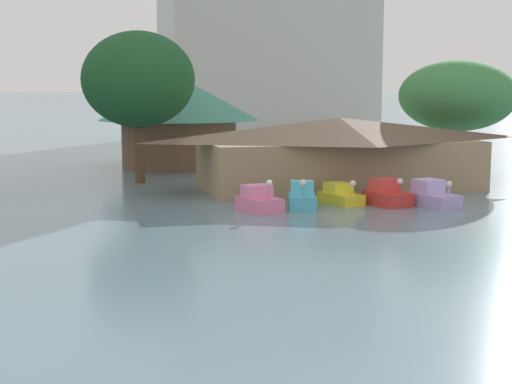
% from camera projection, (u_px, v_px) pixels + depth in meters
% --- Properties ---
extents(pedal_boat_pink, '(2.20, 2.72, 1.74)m').
position_uv_depth(pedal_boat_pink, '(259.00, 201.00, 39.43)').
color(pedal_boat_pink, pink).
rests_on(pedal_boat_pink, ground).
extents(pedal_boat_cyan, '(1.95, 2.53, 1.66)m').
position_uv_depth(pedal_boat_cyan, '(302.00, 197.00, 40.36)').
color(pedal_boat_cyan, '#4CB7CC').
rests_on(pedal_boat_cyan, ground).
extents(pedal_boat_yellow, '(2.01, 2.94, 1.43)m').
position_uv_depth(pedal_boat_yellow, '(340.00, 196.00, 41.85)').
color(pedal_boat_yellow, yellow).
rests_on(pedal_boat_yellow, ground).
extents(pedal_boat_red, '(2.21, 2.83, 1.58)m').
position_uv_depth(pedal_boat_red, '(387.00, 195.00, 41.38)').
color(pedal_boat_red, red).
rests_on(pedal_boat_red, ground).
extents(pedal_boat_lavender, '(2.43, 3.23, 1.50)m').
position_uv_depth(pedal_boat_lavender, '(431.00, 196.00, 41.08)').
color(pedal_boat_lavender, '#B299D8').
rests_on(pedal_boat_lavender, ground).
extents(boathouse, '(18.25, 8.75, 4.50)m').
position_uv_depth(boathouse, '(339.00, 152.00, 47.84)').
color(boathouse, '#9E7F5B').
rests_on(boathouse, ground).
extents(green_roof_pavilion, '(12.85, 12.85, 7.93)m').
position_uv_depth(green_roof_pavilion, '(179.00, 114.00, 61.10)').
color(green_roof_pavilion, brown).
rests_on(green_roof_pavilion, ground).
extents(shoreline_tree_mid, '(7.49, 7.49, 10.07)m').
position_uv_depth(shoreline_tree_mid, '(138.00, 80.00, 50.28)').
color(shoreline_tree_mid, brown).
rests_on(shoreline_tree_mid, ground).
extents(shoreline_tree_right, '(8.43, 8.43, 8.32)m').
position_uv_depth(shoreline_tree_right, '(458.00, 96.00, 54.85)').
color(shoreline_tree_right, brown).
rests_on(shoreline_tree_right, ground).
extents(background_building_block, '(24.98, 15.52, 26.13)m').
position_uv_depth(background_building_block, '(265.00, 32.00, 92.74)').
color(background_building_block, beige).
rests_on(background_building_block, ground).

